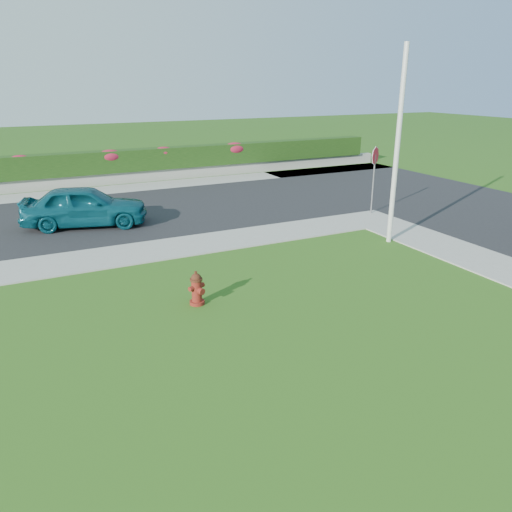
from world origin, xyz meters
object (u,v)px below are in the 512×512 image
stop_sign (375,164)px  fire_hydrant (197,289)px  sedan_teal (85,206)px  utility_pole (397,148)px

stop_sign → fire_hydrant: bearing=-159.5°
fire_hydrant → sedan_teal: 8.27m
stop_sign → utility_pole: bearing=-127.5°
fire_hydrant → stop_sign: (9.23, 5.03, 1.61)m
fire_hydrant → utility_pole: (7.44, 1.85, 2.68)m
sedan_teal → utility_pole: (8.78, -6.31, 2.30)m
utility_pole → stop_sign: bearing=60.7°
utility_pole → fire_hydrant: bearing=-166.1°
sedan_teal → utility_pole: utility_pole is taller
fire_hydrant → sedan_teal: bearing=79.7°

